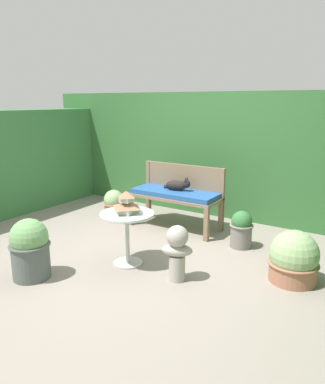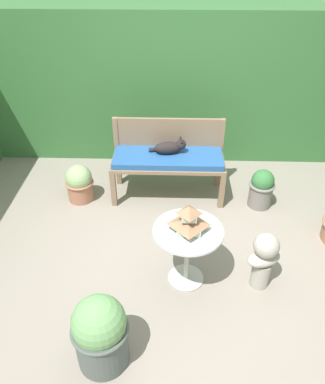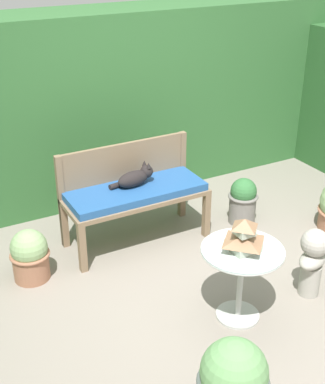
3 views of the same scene
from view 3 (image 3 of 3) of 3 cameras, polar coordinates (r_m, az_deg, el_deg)
name	(u,v)px [view 3 (image 3 of 3)]	position (r m, az deg, el deg)	size (l,w,h in m)	color
ground	(211,298)	(4.36, 5.21, -11.16)	(30.00, 30.00, 0.00)	gray
foliage_hedge_back	(96,105)	(5.74, -7.10, 9.21)	(6.40, 0.78, 1.93)	#336633
garden_bench	(136,196)	(4.83, -2.86, -0.39)	(1.30, 0.52, 0.55)	#7F664C
bench_backrest	(124,168)	(4.95, -4.10, 2.54)	(1.30, 0.06, 0.89)	#7F664C
cat	(135,177)	(4.81, -2.92, 1.57)	(0.43, 0.19, 0.20)	black
patio_table	(242,265)	(3.93, 8.43, -7.66)	(0.60, 0.60, 0.60)	#B7B7B2
pagoda_birdhouse	(244,237)	(3.80, 8.67, -4.72)	(0.27, 0.27, 0.25)	#B2BCA8
garden_bust	(313,258)	(4.36, 15.75, -6.79)	(0.36, 0.28, 0.59)	#A39E93
potted_plant_table_near	(243,200)	(5.31, 8.57, -0.89)	(0.30, 0.30, 0.47)	slate
potted_plant_hedge_corner	(30,255)	(4.57, -13.96, -6.56)	(0.33, 0.33, 0.45)	#9E664C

